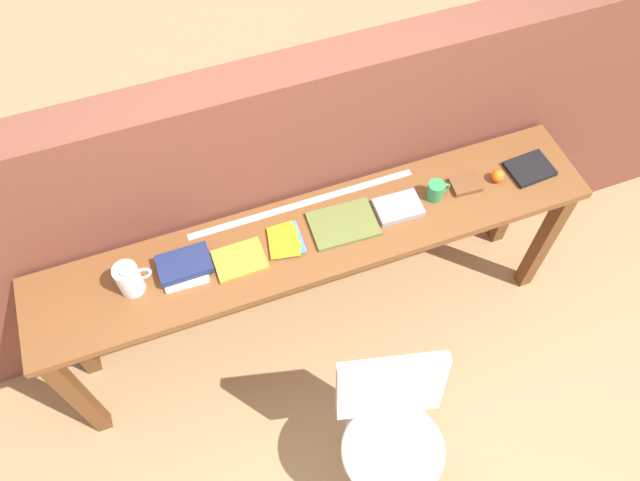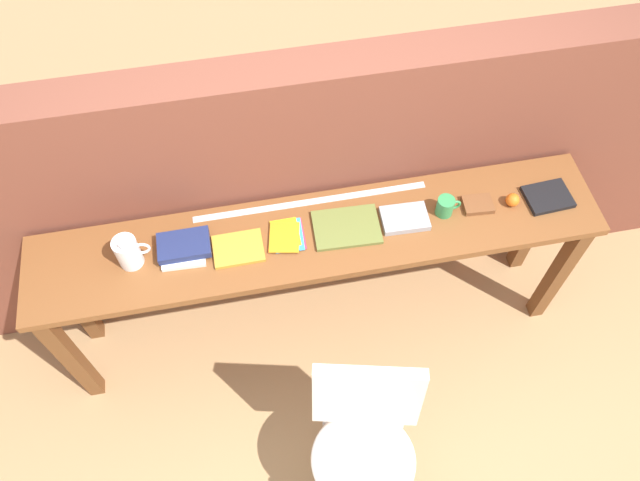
# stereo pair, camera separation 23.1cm
# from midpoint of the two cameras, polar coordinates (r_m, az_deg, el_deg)

# --- Properties ---
(ground_plane) EXTENTS (40.00, 40.00, 0.00)m
(ground_plane) POSITION_cam_midpoint_polar(r_m,az_deg,el_deg) (3.34, 2.84, -12.08)
(ground_plane) COLOR tan
(brick_wall_back) EXTENTS (6.00, 0.20, 1.52)m
(brick_wall_back) POSITION_cam_midpoint_polar(r_m,az_deg,el_deg) (2.97, 0.81, 4.63)
(brick_wall_back) COLOR brown
(brick_wall_back) RESTS_ON ground
(sideboard) EXTENTS (2.50, 0.44, 0.88)m
(sideboard) POSITION_cam_midpoint_polar(r_m,az_deg,el_deg) (2.80, 2.16, -1.07)
(sideboard) COLOR brown
(sideboard) RESTS_ON ground
(chair_white_moulded) EXTENTS (0.53, 0.54, 0.89)m
(chair_white_moulded) POSITION_cam_midpoint_polar(r_m,az_deg,el_deg) (2.71, 6.66, -17.68)
(chair_white_moulded) COLOR silver
(chair_white_moulded) RESTS_ON ground
(pitcher_white) EXTENTS (0.14, 0.10, 0.18)m
(pitcher_white) POSITION_cam_midpoint_polar(r_m,az_deg,el_deg) (2.63, -14.75, -1.19)
(pitcher_white) COLOR white
(pitcher_white) RESTS_ON sideboard
(book_stack_leftmost) EXTENTS (0.22, 0.17, 0.06)m
(book_stack_leftmost) POSITION_cam_midpoint_polar(r_m,az_deg,el_deg) (2.65, -9.95, -0.80)
(book_stack_leftmost) COLOR white
(book_stack_leftmost) RESTS_ON sideboard
(magazine_cycling) EXTENTS (0.21, 0.16, 0.02)m
(magazine_cycling) POSITION_cam_midpoint_polar(r_m,az_deg,el_deg) (2.64, -5.02, -0.92)
(magazine_cycling) COLOR gold
(magazine_cycling) RESTS_ON sideboard
(pamphlet_pile_colourful) EXTENTS (0.17, 0.19, 0.01)m
(pamphlet_pile_colourful) POSITION_cam_midpoint_polar(r_m,az_deg,el_deg) (2.67, -0.55, 0.33)
(pamphlet_pile_colourful) COLOR green
(pamphlet_pile_colourful) RESTS_ON sideboard
(book_open_centre) EXTENTS (0.29, 0.21, 0.02)m
(book_open_centre) POSITION_cam_midpoint_polar(r_m,az_deg,el_deg) (2.70, 4.89, 1.04)
(book_open_centre) COLOR olive
(book_open_centre) RESTS_ON sideboard
(book_grey_hardcover) EXTENTS (0.21, 0.15, 0.03)m
(book_grey_hardcover) POSITION_cam_midpoint_polar(r_m,az_deg,el_deg) (2.75, 10.14, 1.85)
(book_grey_hardcover) COLOR #9E9EA3
(book_grey_hardcover) RESTS_ON sideboard
(mug) EXTENTS (0.11, 0.08, 0.09)m
(mug) POSITION_cam_midpoint_polar(r_m,az_deg,el_deg) (2.79, 13.76, 2.90)
(mug) COLOR #338C4C
(mug) RESTS_ON sideboard
(leather_journal_brown) EXTENTS (0.14, 0.11, 0.02)m
(leather_journal_brown) POSITION_cam_midpoint_polar(r_m,az_deg,el_deg) (2.87, 16.48, 3.03)
(leather_journal_brown) COLOR brown
(leather_journal_brown) RESTS_ON sideboard
(sports_ball_small) EXTENTS (0.06, 0.06, 0.06)m
(sports_ball_small) POSITION_cam_midpoint_polar(r_m,az_deg,el_deg) (2.91, 19.40, 3.37)
(sports_ball_small) COLOR orange
(sports_ball_small) RESTS_ON sideboard
(book_repair_rightmost) EXTENTS (0.21, 0.17, 0.02)m
(book_repair_rightmost) POSITION_cam_midpoint_polar(r_m,az_deg,el_deg) (3.00, 22.21, 3.57)
(book_repair_rightmost) COLOR black
(book_repair_rightmost) RESTS_ON sideboard
(ruler_metal_back_edge) EXTENTS (1.05, 0.03, 0.00)m
(ruler_metal_back_edge) POSITION_cam_midpoint_polar(r_m,az_deg,el_deg) (2.78, 1.52, 3.39)
(ruler_metal_back_edge) COLOR silver
(ruler_metal_back_edge) RESTS_ON sideboard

